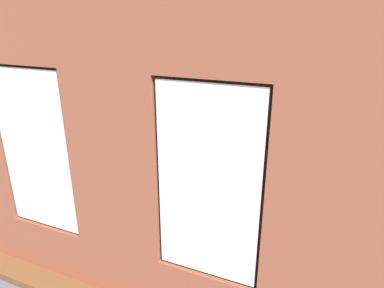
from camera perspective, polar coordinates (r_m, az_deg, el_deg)
ground_plane at (r=6.42m, az=2.48°, el=-8.40°), size 6.25×6.09×0.10m
brick_wall_with_windows at (r=3.50m, az=-13.04°, el=-1.18°), size 5.65×0.30×3.58m
white_wall_right at (r=7.06m, az=-19.68°, el=9.04°), size 0.10×5.09×3.58m
couch_by_window at (r=4.79m, az=-9.44°, el=-14.46°), size 2.03×0.87×0.80m
couch_left at (r=5.56m, az=22.13°, el=-10.47°), size 0.95×1.81×0.80m
coffee_table at (r=6.57m, az=-0.11°, el=-3.60°), size 1.25×0.87×0.42m
cup_ceramic at (r=6.39m, az=0.19°, el=-3.35°), size 0.08×0.08×0.10m
candle_jar at (r=6.54m, az=3.18°, el=-2.81°), size 0.08×0.08×0.09m
table_plant_small at (r=6.49m, az=-0.11°, el=-2.01°), size 0.18×0.18×0.27m
remote_silver at (r=6.59m, az=-3.56°, el=-3.00°), size 0.17×0.13×0.02m
media_console at (r=7.31m, az=-16.38°, el=-2.59°), size 1.26×0.42×0.57m
tv_flatscreen at (r=7.11m, az=-16.85°, el=1.96°), size 0.92×0.20×0.65m
potted_plant_between_couches at (r=4.07m, az=8.88°, el=-13.60°), size 1.09×1.10×1.33m
potted_plant_mid_room_small at (r=6.85m, az=8.85°, el=-3.18°), size 0.22×0.22×0.49m
potted_plant_near_tv at (r=6.20m, az=-18.80°, el=-5.97°), size 0.39×0.39×0.65m
potted_plant_by_left_couch at (r=6.72m, az=19.42°, el=-3.55°), size 0.37×0.37×0.66m
potted_plant_foreground_right at (r=8.68m, az=-6.14°, el=4.75°), size 0.86×0.77×1.10m
potted_plant_corner_near_left at (r=7.68m, az=24.38°, el=0.50°), size 0.89×0.86×1.32m
potted_plant_beside_window_right at (r=5.28m, az=-23.03°, el=-6.33°), size 0.92×0.94×1.32m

